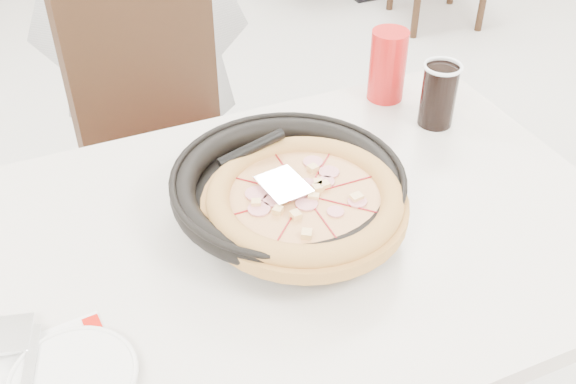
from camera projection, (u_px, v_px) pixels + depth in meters
name	position (u px, v px, depth m)	size (l,w,h in m)	color
main_table	(284.00, 366.00, 1.40)	(1.20, 0.80, 0.75)	white
chair_far	(192.00, 170.00, 1.77)	(0.42, 0.42, 0.95)	black
trivet	(311.00, 220.00, 1.16)	(0.13, 0.13, 0.04)	black
pizza_pan	(288.00, 196.00, 1.18)	(0.34, 0.34, 0.01)	black
pizza	(305.00, 205.00, 1.13)	(0.35, 0.35, 0.02)	#B1803D
pizza_server	(283.00, 184.00, 1.12)	(0.07, 0.09, 0.00)	white
napkin	(53.00, 377.00, 0.93)	(0.18, 0.18, 0.00)	white
side_plate	(73.00, 379.00, 0.92)	(0.17, 0.17, 0.01)	white
fork	(29.00, 370.00, 0.92)	(0.02, 0.16, 0.00)	white
cola_glass	(438.00, 96.00, 1.40)	(0.07, 0.07, 0.13)	black
red_cup	(388.00, 65.00, 1.48)	(0.08, 0.08, 0.16)	red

